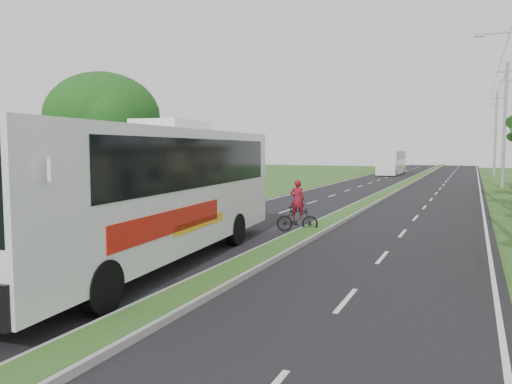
% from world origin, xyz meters
% --- Properties ---
extents(ground, '(180.00, 180.00, 0.00)m').
position_xyz_m(ground, '(0.00, 0.00, 0.00)').
color(ground, '#2D501D').
rests_on(ground, ground).
extents(road_asphalt, '(14.00, 160.00, 0.02)m').
position_xyz_m(road_asphalt, '(0.00, 20.00, 0.01)').
color(road_asphalt, black).
rests_on(road_asphalt, ground).
extents(median_strip, '(1.20, 160.00, 0.18)m').
position_xyz_m(median_strip, '(0.00, 20.00, 0.10)').
color(median_strip, gray).
rests_on(median_strip, ground).
extents(lane_edge_left, '(0.12, 160.00, 0.01)m').
position_xyz_m(lane_edge_left, '(-6.70, 20.00, 0.00)').
color(lane_edge_left, silver).
rests_on(lane_edge_left, ground).
extents(lane_edge_right, '(0.12, 160.00, 0.01)m').
position_xyz_m(lane_edge_right, '(6.70, 20.00, 0.00)').
color(lane_edge_right, silver).
rests_on(lane_edge_right, ground).
extents(shade_tree, '(6.30, 6.00, 7.54)m').
position_xyz_m(shade_tree, '(-12.11, 10.02, 5.03)').
color(shade_tree, '#473321').
rests_on(shade_tree, ground).
extents(utility_pole_c, '(1.60, 0.28, 11.00)m').
position_xyz_m(utility_pole_c, '(8.50, 38.00, 5.67)').
color(utility_pole_c, gray).
rests_on(utility_pole_c, ground).
extents(utility_pole_d, '(1.60, 0.28, 10.50)m').
position_xyz_m(utility_pole_d, '(8.50, 58.00, 5.42)').
color(utility_pole_d, gray).
rests_on(utility_pole_d, ground).
extents(coach_bus_main, '(4.04, 13.88, 4.42)m').
position_xyz_m(coach_bus_main, '(-2.73, 1.29, 2.43)').
color(coach_bus_main, white).
rests_on(coach_bus_main, ground).
extents(coach_bus_far, '(2.55, 11.15, 3.24)m').
position_xyz_m(coach_bus_far, '(-4.03, 57.91, 1.84)').
color(coach_bus_far, white).
rests_on(coach_bus_far, ground).
extents(motorcyclist, '(1.83, 0.97, 2.22)m').
position_xyz_m(motorcyclist, '(-0.67, 8.71, 0.79)').
color(motorcyclist, black).
rests_on(motorcyclist, ground).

